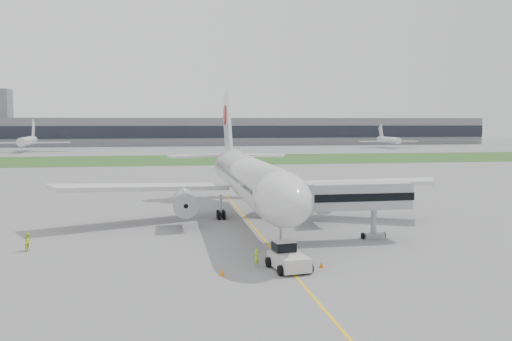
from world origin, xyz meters
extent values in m
plane|color=gray|center=(0.00, 0.00, 0.00)|extent=(600.00, 600.00, 0.00)
cube|color=#305620|center=(0.00, 120.00, 0.01)|extent=(600.00, 50.00, 0.02)
cube|color=gray|center=(0.00, 230.00, 7.00)|extent=(320.00, 22.00, 14.00)
cube|color=#1E212B|center=(0.00, 219.00, 7.00)|extent=(320.00, 0.60, 6.00)
cylinder|color=silver|center=(0.00, 4.00, 5.60)|extent=(5.00, 38.00, 5.00)
ellipsoid|color=silver|center=(0.00, -15.50, 5.60)|extent=(5.00, 11.00, 5.00)
cube|color=black|center=(0.00, -16.50, 6.50)|extent=(3.20, 1.54, 1.14)
cone|color=silver|center=(0.00, 26.00, 6.40)|extent=(5.00, 10.53, 6.16)
cube|color=silver|center=(-13.00, 6.00, 4.40)|extent=(22.13, 13.52, 1.70)
cube|color=silver|center=(13.00, 6.00, 4.40)|extent=(22.13, 13.52, 1.70)
cylinder|color=gray|center=(-8.00, 1.50, 3.00)|extent=(2.70, 5.20, 2.70)
cylinder|color=gray|center=(8.00, 1.50, 3.00)|extent=(2.70, 5.20, 2.70)
cube|color=silver|center=(0.00, 27.50, 11.50)|extent=(0.45, 10.90, 12.76)
cylinder|color=#AC0F09|center=(0.00, 28.50, 13.50)|extent=(0.60, 3.20, 3.20)
cube|color=silver|center=(-5.00, 28.50, 6.80)|extent=(9.54, 6.34, 0.35)
cube|color=silver|center=(5.00, 28.50, 6.80)|extent=(9.54, 6.34, 0.35)
cylinder|color=#9B9CA0|center=(0.00, -15.00, 1.55)|extent=(0.24, 0.24, 3.10)
cylinder|color=black|center=(-3.20, 7.00, 0.55)|extent=(1.40, 1.10, 1.10)
cylinder|color=black|center=(3.20, 7.00, 0.55)|extent=(1.40, 1.10, 1.10)
cube|color=silver|center=(-0.11, -18.99, 0.77)|extent=(3.07, 4.65, 1.15)
cube|color=silver|center=(-0.30, -17.86, 1.73)|extent=(1.95, 1.80, 0.96)
cube|color=black|center=(-0.30, -17.86, 1.78)|extent=(2.01, 1.85, 0.82)
cylinder|color=black|center=(-1.63, -17.78, 0.43)|extent=(0.47, 0.91, 0.86)
cylinder|color=black|center=(0.93, -17.36, 0.43)|extent=(0.47, 0.91, 0.86)
cylinder|color=black|center=(-1.16, -20.62, 0.43)|extent=(0.47, 0.91, 0.86)
cylinder|color=black|center=(1.40, -20.21, 0.43)|extent=(0.47, 0.91, 0.86)
cube|color=#A5A5A7|center=(8.96, -8.30, 4.70)|extent=(12.69, 2.91, 2.71)
cube|color=black|center=(8.96, -8.30, 4.70)|extent=(12.87, 3.01, 0.81)
cube|color=#A5A5A7|center=(3.10, -9.29, 4.70)|extent=(2.35, 3.07, 3.07)
cylinder|color=#9B9CA0|center=(11.67, -7.80, 1.72)|extent=(0.63, 0.63, 3.43)
cube|color=#9B9CA0|center=(11.67, -7.80, 0.32)|extent=(2.19, 1.30, 0.63)
cylinder|color=black|center=(10.49, -7.82, 0.32)|extent=(0.28, 0.64, 0.63)
cylinder|color=black|center=(12.84, -7.78, 0.32)|extent=(0.28, 0.64, 0.63)
cone|color=orange|center=(-5.86, -19.89, 0.30)|extent=(0.43, 0.43, 0.60)
cone|color=orange|center=(2.81, -18.77, 0.29)|extent=(0.42, 0.42, 0.58)
imported|color=#ABEF27|center=(-2.66, -17.53, 0.79)|extent=(0.69, 0.64, 1.58)
imported|color=#D5F128|center=(-23.45, -7.93, 0.89)|extent=(0.88, 1.01, 1.78)
camera|label=1|loc=(-10.51, -65.12, 12.57)|focal=40.00mm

